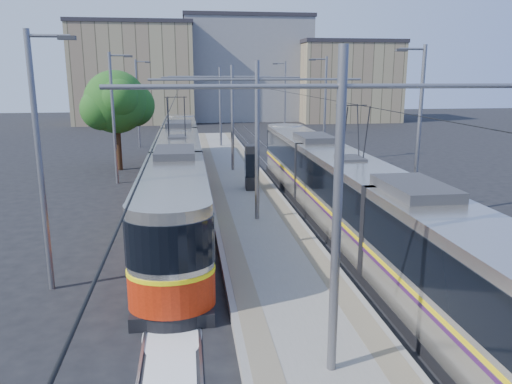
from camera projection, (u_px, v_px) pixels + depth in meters
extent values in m
plane|color=black|center=(294.00, 302.00, 15.11)|extent=(160.00, 160.00, 0.00)
cube|color=gray|center=(237.00, 181.00, 31.46)|extent=(4.00, 50.00, 0.30)
cube|color=gray|center=(214.00, 179.00, 31.23)|extent=(0.70, 50.00, 0.01)
cube|color=gray|center=(260.00, 178.00, 31.62)|extent=(0.70, 50.00, 0.01)
cube|color=gray|center=(168.00, 185.00, 30.92)|extent=(0.07, 70.00, 0.03)
cube|color=gray|center=(191.00, 184.00, 31.11)|extent=(0.07, 70.00, 0.03)
cube|color=gray|center=(282.00, 182.00, 31.88)|extent=(0.07, 70.00, 0.03)
cube|color=gray|center=(304.00, 181.00, 32.07)|extent=(0.07, 70.00, 0.03)
cube|color=silver|center=(171.00, 367.00, 11.74)|extent=(1.20, 5.00, 0.01)
cube|color=black|center=(179.00, 192.00, 28.23)|extent=(2.30, 30.84, 0.40)
cube|color=#A9A49B|center=(178.00, 164.00, 27.84)|extent=(2.40, 29.24, 2.90)
cube|color=black|center=(178.00, 155.00, 27.73)|extent=(2.43, 29.24, 1.30)
cube|color=#FFEA0D|center=(178.00, 171.00, 27.94)|extent=(2.43, 29.24, 0.12)
cube|color=#B3240A|center=(179.00, 179.00, 28.05)|extent=(2.42, 29.24, 1.10)
cube|color=#2D2D30|center=(177.00, 135.00, 27.47)|extent=(1.68, 3.00, 0.30)
cube|color=black|center=(347.00, 231.00, 21.27)|extent=(2.30, 29.53, 0.40)
cube|color=#B6B1A7|center=(349.00, 193.00, 20.89)|extent=(2.40, 27.93, 2.90)
cube|color=black|center=(349.00, 182.00, 20.78)|extent=(2.43, 27.93, 1.30)
cube|color=yellow|center=(348.00, 203.00, 20.99)|extent=(2.43, 27.93, 0.12)
cube|color=#391345|center=(348.00, 206.00, 21.02)|extent=(2.43, 27.93, 0.10)
cube|color=#2D2D30|center=(350.00, 156.00, 20.52)|extent=(1.68, 3.00, 0.30)
cylinder|color=slate|center=(337.00, 219.00, 10.38)|extent=(0.20, 0.20, 7.00)
cylinder|color=slate|center=(342.00, 86.00, 9.75)|extent=(9.20, 0.10, 0.10)
cylinder|color=slate|center=(257.00, 142.00, 21.94)|extent=(0.20, 0.20, 7.00)
cylinder|color=slate|center=(257.00, 79.00, 21.32)|extent=(9.20, 0.10, 0.10)
cylinder|color=slate|center=(232.00, 119.00, 33.51)|extent=(0.20, 0.20, 7.00)
cylinder|color=slate|center=(232.00, 77.00, 32.88)|extent=(9.20, 0.10, 0.10)
cylinder|color=slate|center=(220.00, 107.00, 45.07)|extent=(0.20, 0.20, 7.00)
cylinder|color=slate|center=(220.00, 76.00, 44.45)|extent=(9.20, 0.10, 0.10)
cylinder|color=black|center=(177.00, 94.00, 29.73)|extent=(0.02, 70.00, 0.02)
cylinder|color=black|center=(295.00, 93.00, 30.69)|extent=(0.02, 70.00, 0.02)
cylinder|color=slate|center=(40.00, 166.00, 15.12)|extent=(0.18, 0.18, 8.00)
cube|color=#2D2D30|center=(67.00, 38.00, 14.40)|extent=(0.50, 0.22, 0.12)
cylinder|color=slate|center=(113.00, 120.00, 30.54)|extent=(0.18, 0.18, 8.00)
cube|color=#2D2D30|center=(128.00, 56.00, 29.82)|extent=(0.50, 0.22, 0.12)
cylinder|color=slate|center=(138.00, 104.00, 45.96)|extent=(0.18, 0.18, 8.00)
cube|color=#2D2D30|center=(148.00, 62.00, 45.24)|extent=(0.50, 0.22, 0.12)
cylinder|color=slate|center=(419.00, 135.00, 22.89)|extent=(0.18, 0.18, 8.00)
cube|color=#2D2D30|center=(401.00, 50.00, 21.88)|extent=(0.50, 0.22, 0.12)
cylinder|color=slate|center=(325.00, 110.00, 38.31)|extent=(0.18, 0.18, 8.00)
cube|color=#2D2D30|center=(312.00, 60.00, 37.30)|extent=(0.50, 0.22, 0.12)
cylinder|color=slate|center=(285.00, 100.00, 53.73)|extent=(0.18, 0.18, 8.00)
cube|color=#2D2D30|center=(275.00, 64.00, 52.72)|extent=(0.50, 0.22, 0.12)
cube|color=black|center=(251.00, 167.00, 28.33)|extent=(0.72, 1.13, 2.53)
cube|color=black|center=(251.00, 164.00, 28.29)|extent=(0.76, 1.18, 1.32)
cylinder|color=#382314|center=(119.00, 150.00, 35.56)|extent=(0.40, 0.40, 2.91)
sphere|color=#164D19|center=(116.00, 102.00, 34.78)|extent=(4.36, 4.36, 4.36)
sphere|color=#164D19|center=(133.00, 105.00, 35.69)|extent=(3.09, 3.09, 3.09)
cube|color=gray|center=(136.00, 75.00, 70.10)|extent=(16.00, 12.00, 13.09)
cube|color=#262328|center=(133.00, 24.00, 68.52)|extent=(16.32, 12.24, 0.50)
cube|color=gray|center=(245.00, 71.00, 75.92)|extent=(18.00, 14.00, 14.41)
cube|color=#262328|center=(245.00, 19.00, 74.20)|extent=(18.36, 14.28, 0.50)
cube|color=gray|center=(346.00, 83.00, 72.41)|extent=(14.00, 10.00, 10.82)
cube|color=#262328|center=(347.00, 42.00, 71.10)|extent=(14.28, 10.20, 0.50)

